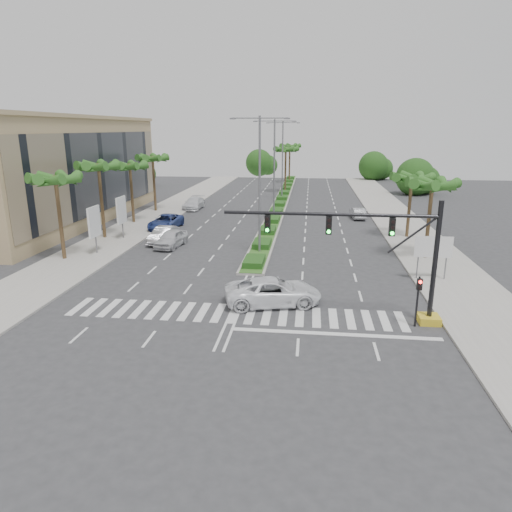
{
  "coord_description": "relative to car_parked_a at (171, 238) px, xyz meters",
  "views": [
    {
      "loc": [
        4.37,
        -25.62,
        10.97
      ],
      "look_at": [
        1.04,
        2.57,
        3.0
      ],
      "focal_mm": 32.0,
      "sensor_mm": 36.0,
      "label": 1
    }
  ],
  "objects": [
    {
      "name": "palm_median_b",
      "position": [
        8.67,
        54.49,
        6.36
      ],
      "size": [
        4.57,
        4.68,
        8.05
      ],
      "color": "brown",
      "rests_on": "ground"
    },
    {
      "name": "palm_right_near",
      "position": [
        23.17,
        -1.51,
        5.39
      ],
      "size": [
        4.57,
        4.68,
        7.05
      ],
      "color": "brown",
      "rests_on": "ground"
    },
    {
      "name": "car_right",
      "position": [
        19.09,
        16.61,
        -0.12
      ],
      "size": [
        1.91,
        4.36,
        1.39
      ],
      "primitive_type": "imported",
      "rotation": [
        0.0,
        0.0,
        3.25
      ],
      "color": "#A8A8AD",
      "rests_on": "ground"
    },
    {
      "name": "car_crossing",
      "position": [
        10.9,
        -13.64,
        0.05
      ],
      "size": [
        6.69,
        4.23,
        1.72
      ],
      "primitive_type": "imported",
      "rotation": [
        0.0,
        0.0,
        1.81
      ],
      "color": "white",
      "rests_on": "ground"
    },
    {
      "name": "palm_left_mid",
      "position": [
        -7.83,
        2.49,
        6.26
      ],
      "size": [
        4.57,
        4.68,
        7.95
      ],
      "color": "brown",
      "rests_on": "ground"
    },
    {
      "name": "pedestrian_signal",
      "position": [
        19.27,
        -16.19,
        1.23
      ],
      "size": [
        0.28,
        0.36,
        3.0
      ],
      "color": "black",
      "rests_on": "ground"
    },
    {
      "name": "palm_right_far",
      "position": [
        23.17,
        6.49,
        5.1
      ],
      "size": [
        4.57,
        4.68,
        6.75
      ],
      "color": "brown",
      "rests_on": "ground"
    },
    {
      "name": "car_parked_a",
      "position": [
        0.0,
        0.0,
        0.0
      ],
      "size": [
        2.53,
        4.98,
        1.63
      ],
      "primitive_type": "imported",
      "rotation": [
        0.0,
        0.0,
        -0.13
      ],
      "color": "silver",
      "rests_on": "ground"
    },
    {
      "name": "median",
      "position": [
        8.67,
        29.49,
        -0.71
      ],
      "size": [
        2.2,
        75.0,
        0.2
      ],
      "primitive_type": "cube",
      "color": "gray",
      "rests_on": "ground"
    },
    {
      "name": "car_parked_d",
      "position": [
        -3.13,
        21.0,
        -0.0
      ],
      "size": [
        2.35,
        5.61,
        1.62
      ],
      "primitive_type": "imported",
      "rotation": [
        0.0,
        0.0,
        -0.01
      ],
      "color": "silver",
      "rests_on": "ground"
    },
    {
      "name": "building",
      "position": [
        -17.33,
        10.49,
        5.19
      ],
      "size": [
        12.0,
        36.0,
        12.0
      ],
      "primitive_type": "cube",
      "color": "tan",
      "rests_on": "ground"
    },
    {
      "name": "car_parked_c",
      "position": [
        -3.01,
        7.83,
        -0.01
      ],
      "size": [
        3.02,
        5.93,
        1.61
      ],
      "primitive_type": "imported",
      "rotation": [
        0.0,
        0.0,
        -0.06
      ],
      "color": "navy",
      "rests_on": "ground"
    },
    {
      "name": "direction_sign",
      "position": [
        22.17,
        -7.52,
        1.64
      ],
      "size": [
        2.7,
        0.11,
        3.4
      ],
      "color": "slate",
      "rests_on": "ground"
    },
    {
      "name": "palm_left_far",
      "position": [
        -7.83,
        10.49,
        5.68
      ],
      "size": [
        4.57,
        4.68,
        7.35
      ],
      "color": "brown",
      "rests_on": "ground"
    },
    {
      "name": "signal_gantry",
      "position": [
        17.94,
        -15.51,
        2.65
      ],
      "size": [
        12.6,
        1.2,
        7.2
      ],
      "color": "gold",
      "rests_on": "ground"
    },
    {
      "name": "footpath_right",
      "position": [
        23.87,
        4.49,
        -0.74
      ],
      "size": [
        6.0,
        120.0,
        0.15
      ],
      "primitive_type": "cube",
      "color": "gray",
      "rests_on": "ground"
    },
    {
      "name": "streetlight_near",
      "position": [
        8.67,
        -1.51,
        6.0
      ],
      "size": [
        5.1,
        0.25,
        12.0
      ],
      "color": "slate",
      "rests_on": "ground"
    },
    {
      "name": "palm_left_near",
      "position": [
        -7.83,
        -5.51,
        5.88
      ],
      "size": [
        4.57,
        4.68,
        7.55
      ],
      "color": "brown",
      "rests_on": "ground"
    },
    {
      "name": "streetlight_mid",
      "position": [
        8.67,
        14.49,
        6.0
      ],
      "size": [
        5.1,
        0.25,
        12.0
      ],
      "color": "slate",
      "rests_on": "ground"
    },
    {
      "name": "streetlight_far",
      "position": [
        8.67,
        30.49,
        6.0
      ],
      "size": [
        5.1,
        0.25,
        12.0
      ],
      "color": "slate",
      "rests_on": "ground"
    },
    {
      "name": "palm_median_a",
      "position": [
        8.67,
        39.49,
        6.36
      ],
      "size": [
        4.57,
        4.68,
        8.05
      ],
      "color": "brown",
      "rests_on": "ground"
    },
    {
      "name": "car_parked_b",
      "position": [
        -1.21,
        1.47,
        -0.02
      ],
      "size": [
        2.14,
        4.96,
        1.59
      ],
      "primitive_type": "imported",
      "rotation": [
        0.0,
        0.0,
        -0.1
      ],
      "color": "#A8A8AD",
      "rests_on": "ground"
    },
    {
      "name": "footpath_left",
      "position": [
        -6.53,
        4.49,
        -0.74
      ],
      "size": [
        6.0,
        120.0,
        0.15
      ],
      "primitive_type": "cube",
      "color": "gray",
      "rests_on": "ground"
    },
    {
      "name": "ground",
      "position": [
        8.67,
        -15.51,
        -0.81
      ],
      "size": [
        160.0,
        160.0,
        0.0
      ],
      "primitive_type": "plane",
      "color": "#333335",
      "rests_on": "ground"
    },
    {
      "name": "billboard_far",
      "position": [
        -5.83,
        2.49,
        2.15
      ],
      "size": [
        0.18,
        2.1,
        4.35
      ],
      "color": "slate",
      "rests_on": "ground"
    },
    {
      "name": "billboard_near",
      "position": [
        -5.83,
        -3.51,
        2.15
      ],
      "size": [
        0.18,
        2.1,
        4.35
      ],
      "color": "slate",
      "rests_on": "ground"
    },
    {
      "name": "palm_left_end",
      "position": [
        -7.83,
        18.49,
        6.07
      ],
      "size": [
        4.57,
        4.68,
        7.75
      ],
      "color": "brown",
      "rests_on": "ground"
    },
    {
      "name": "median_grass",
      "position": [
        8.67,
        29.49,
        -0.59
      ],
      "size": [
        1.8,
        75.0,
        0.04
      ],
      "primitive_type": "cube",
      "color": "#3D6121",
      "rests_on": "median"
    }
  ]
}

